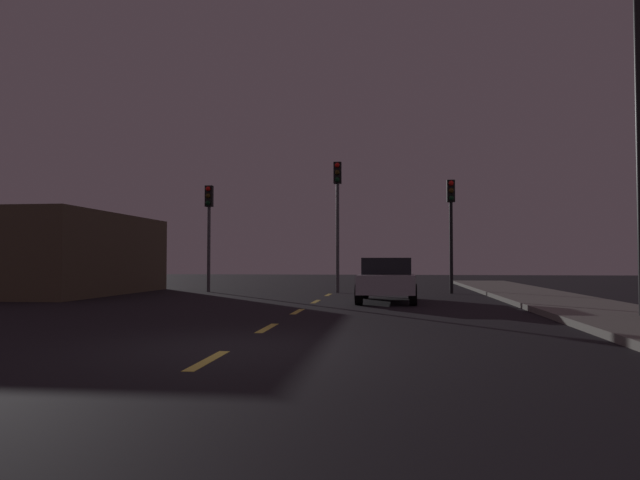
{
  "coord_description": "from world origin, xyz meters",
  "views": [
    {
      "loc": [
        2.42,
        -8.89,
        1.33
      ],
      "look_at": [
        -0.5,
        15.5,
        2.18
      ],
      "focal_mm": 33.31,
      "sensor_mm": 36.0,
      "label": 1
    }
  ],
  "objects_px": {
    "car_stopped_ahead": "(387,279)",
    "traffic_signal_center": "(338,202)",
    "traffic_signal_left": "(209,217)",
    "traffic_signal_right": "(451,213)",
    "street_lamp_right": "(625,115)"
  },
  "relations": [
    {
      "from": "traffic_signal_left",
      "to": "traffic_signal_right",
      "type": "relative_size",
      "value": 0.98
    },
    {
      "from": "car_stopped_ahead",
      "to": "traffic_signal_center",
      "type": "bearing_deg",
      "value": 111.76
    },
    {
      "from": "traffic_signal_left",
      "to": "street_lamp_right",
      "type": "bearing_deg",
      "value": -40.58
    },
    {
      "from": "traffic_signal_left",
      "to": "car_stopped_ahead",
      "type": "bearing_deg",
      "value": -34.36
    },
    {
      "from": "traffic_signal_left",
      "to": "traffic_signal_right",
      "type": "height_order",
      "value": "traffic_signal_right"
    },
    {
      "from": "traffic_signal_left",
      "to": "street_lamp_right",
      "type": "relative_size",
      "value": 0.6
    },
    {
      "from": "traffic_signal_left",
      "to": "traffic_signal_right",
      "type": "bearing_deg",
      "value": 0.0
    },
    {
      "from": "car_stopped_ahead",
      "to": "street_lamp_right",
      "type": "relative_size",
      "value": 0.57
    },
    {
      "from": "traffic_signal_left",
      "to": "car_stopped_ahead",
      "type": "distance_m",
      "value": 9.5
    },
    {
      "from": "traffic_signal_center",
      "to": "traffic_signal_right",
      "type": "distance_m",
      "value": 4.65
    },
    {
      "from": "traffic_signal_center",
      "to": "traffic_signal_right",
      "type": "height_order",
      "value": "traffic_signal_center"
    },
    {
      "from": "traffic_signal_center",
      "to": "car_stopped_ahead",
      "type": "bearing_deg",
      "value": -68.24
    },
    {
      "from": "traffic_signal_center",
      "to": "street_lamp_right",
      "type": "relative_size",
      "value": 0.72
    },
    {
      "from": "traffic_signal_center",
      "to": "traffic_signal_right",
      "type": "bearing_deg",
      "value": -0.02
    },
    {
      "from": "traffic_signal_right",
      "to": "car_stopped_ahead",
      "type": "xyz_separation_m",
      "value": [
        -2.55,
        -5.18,
        -2.52
      ]
    }
  ]
}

